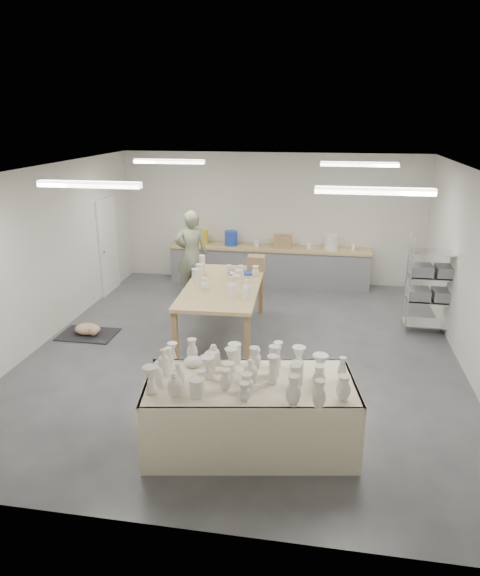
% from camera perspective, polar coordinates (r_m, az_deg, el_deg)
% --- Properties ---
extents(room, '(8.00, 8.02, 3.00)m').
position_cam_1_polar(room, '(8.19, -0.17, 6.42)').
color(room, '#424449').
rests_on(room, ground).
extents(back_counter, '(4.60, 0.60, 1.24)m').
position_cam_1_polar(back_counter, '(12.01, 3.21, 2.67)').
color(back_counter, tan).
rests_on(back_counter, ground).
extents(wire_shelf, '(0.88, 0.48, 1.80)m').
position_cam_1_polar(wire_shelf, '(9.83, 20.58, 0.45)').
color(wire_shelf, silver).
rests_on(wire_shelf, ground).
extents(drying_table, '(2.60, 1.55, 1.23)m').
position_cam_1_polar(drying_table, '(6.25, 1.04, -13.46)').
color(drying_table, olive).
rests_on(drying_table, ground).
extents(work_table, '(1.39, 2.61, 1.32)m').
position_cam_1_polar(work_table, '(9.08, -1.49, 0.36)').
color(work_table, tan).
rests_on(work_table, ground).
extents(rug, '(1.00, 0.70, 0.02)m').
position_cam_1_polar(rug, '(9.75, -16.52, -4.97)').
color(rug, black).
rests_on(rug, ground).
extents(cat, '(0.55, 0.47, 0.20)m').
position_cam_1_polar(cat, '(9.69, -16.50, -4.41)').
color(cat, white).
rests_on(cat, rug).
extents(potter, '(0.80, 0.63, 1.93)m').
position_cam_1_polar(potter, '(10.99, -5.40, 3.67)').
color(potter, gray).
rests_on(potter, ground).
extents(red_stool, '(0.38, 0.38, 0.29)m').
position_cam_1_polar(red_stool, '(11.44, -4.95, 0.59)').
color(red_stool, '#B11919').
rests_on(red_stool, ground).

